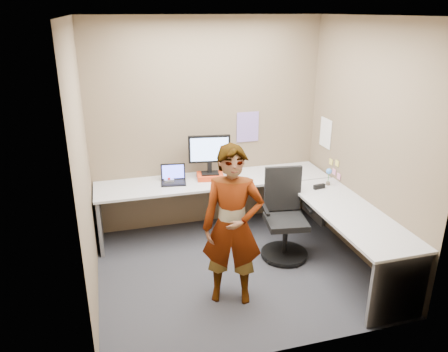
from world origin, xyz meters
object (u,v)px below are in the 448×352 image
object	(u,v)px
desk	(262,204)
monitor	(209,151)
office_chair	(284,222)
person	(233,227)

from	to	relation	value
desk	monitor	distance (m)	0.95
desk	office_chair	xyz separation A→B (m)	(0.21, -0.21, -0.16)
person	monitor	bearing A→B (deg)	103.36
monitor	person	xyz separation A→B (m)	(-0.14, -1.50, -0.28)
monitor	office_chair	bearing A→B (deg)	-42.87
desk	person	size ratio (longest dim) A/B	1.84
desk	office_chair	world-z (taller)	office_chair
desk	office_chair	bearing A→B (deg)	-44.46
person	desk	bearing A→B (deg)	72.98
desk	office_chair	size ratio (longest dim) A/B	2.87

